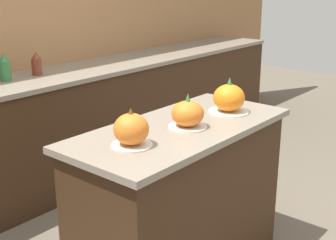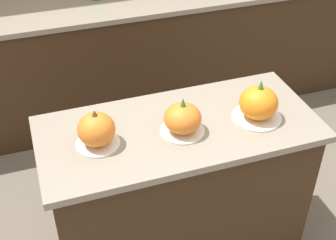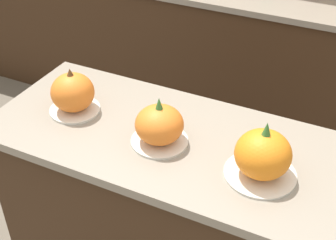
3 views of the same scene
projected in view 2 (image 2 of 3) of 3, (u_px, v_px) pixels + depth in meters
kitchen_island at (178, 195)px, 2.42m from camera, size 1.31×0.59×0.90m
back_counter at (113, 60)px, 3.52m from camera, size 6.00×0.60×0.93m
pumpkin_cake_left at (97, 130)px, 2.00m from camera, size 0.19×0.19×0.18m
pumpkin_cake_center at (183, 119)px, 2.08m from camera, size 0.20×0.20×0.18m
pumpkin_cake_right at (258, 104)px, 2.16m from camera, size 0.23×0.23×0.21m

